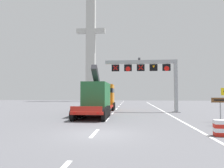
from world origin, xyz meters
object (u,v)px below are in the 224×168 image
at_px(crash_barrier_striped, 224,128).
at_px(bridge_pylon_distant, 91,43).
at_px(heavy_haul_truck_red, 100,97).
at_px(overhead_lane_gantry, 150,70).
at_px(tourist_info_sign_brown, 220,103).

relative_size(crash_barrier_striped, bridge_pylon_distant, 0.03).
bearing_deg(heavy_haul_truck_red, bridge_pylon_distant, 103.19).
distance_m(overhead_lane_gantry, crash_barrier_striped, 15.31).
relative_size(heavy_haul_truck_red, bridge_pylon_distant, 0.40).
distance_m(heavy_haul_truck_red, crash_barrier_striped, 15.48).
distance_m(overhead_lane_gantry, bridge_pylon_distant, 40.49).
relative_size(heavy_haul_truck_red, crash_barrier_striped, 13.48).
height_order(tourist_info_sign_brown, crash_barrier_striped, tourist_info_sign_brown).
relative_size(overhead_lane_gantry, tourist_info_sign_brown, 4.68).
bearing_deg(tourist_info_sign_brown, bridge_pylon_distant, 114.45).
xyz_separation_m(overhead_lane_gantry, heavy_haul_truck_red, (-6.27, -1.67, -3.35)).
height_order(overhead_lane_gantry, tourist_info_sign_brown, overhead_lane_gantry).
xyz_separation_m(crash_barrier_striped, bridge_pylon_distant, (-17.54, 49.66, 17.70)).
bearing_deg(bridge_pylon_distant, heavy_haul_truck_red, -76.81).
xyz_separation_m(heavy_haul_truck_red, tourist_info_sign_brown, (11.22, -6.73, -0.45)).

